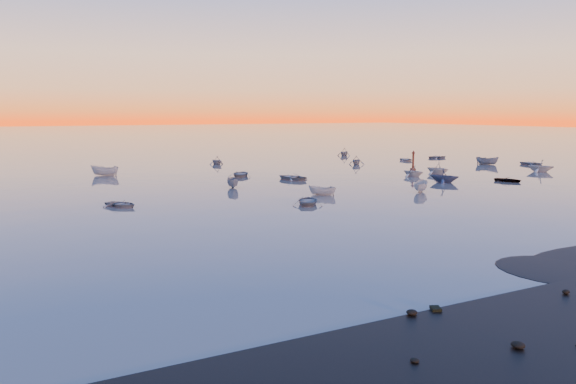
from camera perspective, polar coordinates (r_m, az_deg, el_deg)
ground at (r=126.45m, az=-14.69°, el=3.55°), size 600.00×600.00×0.00m
mud_lobes at (r=37.87m, az=25.02°, el=-7.12°), size 140.00×6.00×0.07m
moored_fleet at (r=81.73m, az=-6.83°, el=1.40°), size 124.00×58.00×1.20m
boat_near_left at (r=59.12m, az=-16.59°, el=-1.44°), size 3.91×3.28×0.92m
boat_near_center at (r=69.00m, az=13.30°, el=0.01°), size 3.68×3.96×1.32m
boat_near_right at (r=85.48m, az=12.60°, el=1.55°), size 3.82×2.49×1.23m
channel_marker at (r=95.77m, az=12.60°, el=3.02°), size 0.93×0.93×3.31m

